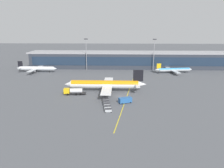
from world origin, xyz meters
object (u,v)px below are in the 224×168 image
Objects in this scene: baggage_cart_0 at (108,110)px; baggage_cart_4 at (105,100)px; baggage_cart_3 at (106,102)px; commuter_jet_near at (37,68)px; main_airliner at (105,84)px; baggage_cart_1 at (108,107)px; baggage_cart_2 at (107,105)px; commuter_jet_far at (174,70)px; fuel_tanker at (73,91)px; lavatory_truck at (125,100)px.

baggage_cart_4 is (-1.95, 12.65, 0.00)m from baggage_cart_0.
commuter_jet_near is (-56.11, 66.31, 2.12)m from baggage_cart_3.
main_airliner reaches higher than baggage_cart_1.
baggage_cart_4 is (-1.46, 9.49, 0.00)m from baggage_cart_1.
baggage_cart_0 is at bearing -52.78° from commuter_jet_near.
commuter_jet_far is (44.75, 70.14, 1.73)m from baggage_cart_2.
baggage_cart_4 is 0.09× the size of commuter_jet_near.
fuel_tanker is 23.57m from baggage_cart_2.
baggage_cart_0 and baggage_cart_4 have the same top height.
baggage_cart_4 is at bearing 98.74° from baggage_cart_0.
commuter_jet_near is at bearing 131.37° from baggage_cart_4.
baggage_cart_0 is (3.11, -28.43, -2.95)m from main_airliner.
commuter_jet_far is at bearing 60.20° from baggage_cart_0.
fuel_tanker is 19.08m from baggage_cart_4.
main_airliner is 20.42m from lavatory_truck.
lavatory_truck is at bearing -119.26° from commuter_jet_far.
fuel_tanker is 21.20m from baggage_cart_3.
baggage_cart_3 is at bearing -36.26° from fuel_tanker.
main_airliner is 15.00× the size of baggage_cart_2.
lavatory_truck is 10.78m from baggage_cart_1.
baggage_cart_3 is at bearing -81.26° from baggage_cart_4.
commuter_jet_near reaches higher than baggage_cart_0.
fuel_tanker reaches higher than baggage_cart_2.
baggage_cart_1 is (-0.49, 3.16, 0.00)m from baggage_cart_0.
baggage_cart_4 is at bearing 98.74° from baggage_cart_1.
lavatory_truck is 75.20m from commuter_jet_far.
commuter_jet_near is (-64.60, 64.94, 1.48)m from lavatory_truck.
baggage_cart_1 is 0.10× the size of commuter_jet_far.
main_airliner is at bearing 95.93° from baggage_cart_1.
baggage_cart_2 is (17.56, -15.69, -0.96)m from fuel_tanker.
baggage_cart_1 is 6.40m from baggage_cart_3.
baggage_cart_4 is 0.10× the size of commuter_jet_far.
fuel_tanker is at bearing 138.22° from baggage_cart_2.
baggage_cart_3 is (-1.46, 9.49, 0.00)m from baggage_cart_0.
lavatory_truck is 0.20× the size of commuter_jet_near.
lavatory_truck is at bearing 45.67° from baggage_cart_1.
baggage_cart_1 is at bearing -84.07° from main_airliner.
baggage_cart_1 is at bearing -134.33° from lavatory_truck.
baggage_cart_3 is 1.00× the size of baggage_cart_4.
commuter_jet_far is at bearing 58.87° from baggage_cart_1.
main_airliner is 6.87× the size of lavatory_truck.
commuter_jet_far is at bearing 41.14° from fuel_tanker.
baggage_cart_3 is at bearing -124.04° from commuter_jet_far.
baggage_cart_4 is at bearing 168.71° from lavatory_truck.
baggage_cart_1 is 92.41m from commuter_jet_near.
fuel_tanker is at bearing 143.74° from baggage_cart_3.
baggage_cart_1 is 1.00× the size of baggage_cart_2.
baggage_cart_0 is 0.10× the size of commuter_jet_far.
baggage_cart_4 is (1.16, -15.78, -2.95)m from main_airliner.
baggage_cart_2 is at bearing -41.78° from fuel_tanker.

